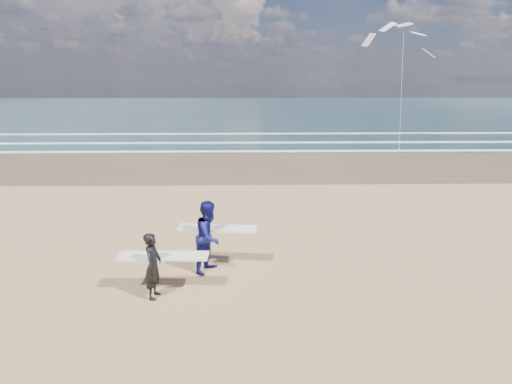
{
  "coord_description": "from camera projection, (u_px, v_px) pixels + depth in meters",
  "views": [
    {
      "loc": [
        1.14,
        -10.28,
        5.15
      ],
      "look_at": [
        1.54,
        6.0,
        1.12
      ],
      "focal_mm": 32.0,
      "sensor_mm": 36.0,
      "label": 1
    }
  ],
  "objects": [
    {
      "name": "ocean",
      "position": [
        350.0,
        109.0,
        81.54
      ],
      "size": [
        220.0,
        100.0,
        0.02
      ],
      "primitive_type": "cube",
      "color": "#193238",
      "rests_on": "ground"
    },
    {
      "name": "surfer_near",
      "position": [
        155.0,
        264.0,
        10.97
      ],
      "size": [
        2.21,
        0.96,
        1.64
      ],
      "color": "black",
      "rests_on": "ground"
    },
    {
      "name": "surfer_far",
      "position": [
        210.0,
        236.0,
        12.44
      ],
      "size": [
        2.25,
        1.34,
        1.99
      ],
      "color": "#0D0E4C",
      "rests_on": "ground"
    },
    {
      "name": "foam_breakers",
      "position": [
        465.0,
        141.0,
        38.92
      ],
      "size": [
        220.0,
        11.7,
        0.05
      ],
      "color": "white",
      "rests_on": "ground"
    },
    {
      "name": "kite_1",
      "position": [
        402.0,
        70.0,
        35.33
      ],
      "size": [
        5.89,
        4.75,
        10.5
      ],
      "color": "slate",
      "rests_on": "ground"
    }
  ]
}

